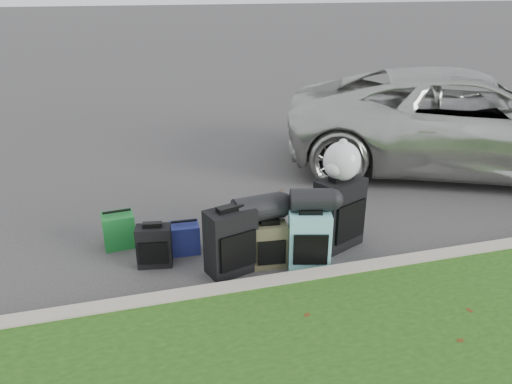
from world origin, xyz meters
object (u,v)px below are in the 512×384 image
object	(u,v)px
suitcase_olive	(270,245)
tote_navy	(185,238)
suitcase_small_black	(154,246)
tote_green	(119,230)
suv	(466,121)
suitcase_large_black_left	(231,241)
suitcase_teal	(309,240)
suitcase_large_black_right	(339,213)

from	to	relation	value
suitcase_olive	tote_navy	xyz separation A→B (m)	(-0.82, 0.53, -0.08)
suitcase_small_black	tote_green	size ratio (longest dim) A/B	1.15
suv	suitcase_small_black	distance (m)	5.34
suitcase_large_black_left	suitcase_teal	distance (m)	0.82
suitcase_small_black	suitcase_olive	size ratio (longest dim) A/B	0.92
tote_green	tote_navy	distance (m)	0.78
tote_green	suitcase_teal	bearing A→B (deg)	-32.10
tote_navy	suitcase_olive	bearing A→B (deg)	-30.64
suitcase_large_black_left	tote_green	size ratio (longest dim) A/B	1.79
suitcase_small_black	tote_navy	bearing A→B (deg)	39.30
tote_green	suv	bearing A→B (deg)	8.13
suitcase_small_black	suitcase_large_black_right	world-z (taller)	suitcase_large_black_right
suv	tote_navy	world-z (taller)	suv
suitcase_small_black	tote_navy	xyz separation A→B (m)	(0.35, 0.20, -0.06)
suitcase_large_black_right	suitcase_large_black_left	bearing A→B (deg)	166.17
suv	tote_green	size ratio (longest dim) A/B	14.20
suitcase_olive	suitcase_teal	world-z (taller)	suitcase_teal
suitcase_teal	suitcase_large_black_right	xyz separation A→B (m)	(0.48, 0.35, 0.09)
suitcase_small_black	tote_navy	size ratio (longest dim) A/B	1.34
suitcase_teal	suitcase_large_black_right	world-z (taller)	suitcase_large_black_right
suitcase_teal	tote_navy	bearing A→B (deg)	166.58
suitcase_teal	suv	bearing A→B (deg)	47.70
suitcase_large_black_left	suitcase_teal	size ratio (longest dim) A/B	1.14
suv	suitcase_teal	bearing A→B (deg)	147.53
suv	suitcase_teal	world-z (taller)	suv
suitcase_teal	tote_navy	xyz separation A→B (m)	(-1.21, 0.66, -0.14)
suitcase_teal	tote_green	size ratio (longest dim) A/B	1.58
suitcase_large_black_left	suitcase_large_black_right	bearing A→B (deg)	-6.62
suitcase_large_black_left	suitcase_large_black_right	xyz separation A→B (m)	(1.29, 0.23, 0.05)
suitcase_large_black_right	suv	bearing A→B (deg)	8.26
suitcase_olive	suitcase_large_black_right	xyz separation A→B (m)	(0.87, 0.22, 0.16)
suitcase_olive	suitcase_large_black_left	bearing A→B (deg)	-172.85
tote_green	tote_navy	world-z (taller)	tote_green
suitcase_teal	tote_green	distance (m)	2.16
suitcase_small_black	suitcase_large_black_left	distance (m)	0.83
suitcase_teal	suitcase_large_black_right	bearing A→B (deg)	50.85
suitcase_olive	tote_green	distance (m)	1.75
suv	suitcase_large_black_right	world-z (taller)	suv
tote_green	suitcase_large_black_left	bearing A→B (deg)	-43.12
suitcase_small_black	suitcase_large_black_right	bearing A→B (deg)	6.44
suv	suitcase_teal	xyz separation A→B (m)	(-3.45, -2.21, -0.46)
suitcase_large_black_left	suitcase_olive	xyz separation A→B (m)	(0.42, 0.01, -0.11)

